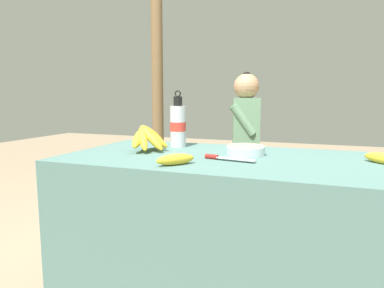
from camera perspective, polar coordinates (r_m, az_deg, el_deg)
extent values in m
cube|color=#4C706B|center=(1.59, 6.66, -14.99)|extent=(1.47, 0.73, 0.72)
sphere|color=#4C381E|center=(1.65, -8.48, 1.23)|extent=(0.06, 0.06, 0.06)
ellipsoid|color=gold|center=(1.60, -8.99, 0.85)|extent=(0.07, 0.15, 0.10)
ellipsoid|color=gold|center=(1.60, -8.17, 0.84)|extent=(0.12, 0.13, 0.12)
ellipsoid|color=gold|center=(1.61, -6.84, 1.00)|extent=(0.17, 0.08, 0.13)
ellipsoid|color=gold|center=(1.64, -6.44, 1.04)|extent=(0.16, 0.08, 0.12)
ellipsoid|color=gold|center=(1.67, -6.55, 1.36)|extent=(0.14, 0.14, 0.14)
ellipsoid|color=gold|center=(1.70, -6.92, 1.34)|extent=(0.09, 0.18, 0.12)
cylinder|color=silver|center=(1.55, 8.92, -1.13)|extent=(0.17, 0.17, 0.03)
torus|color=silver|center=(1.55, 8.94, -0.49)|extent=(0.17, 0.17, 0.02)
cylinder|color=#D1B77A|center=(1.55, 8.94, -0.35)|extent=(0.13, 0.13, 0.01)
cylinder|color=silver|center=(1.76, -2.36, 2.93)|extent=(0.08, 0.08, 0.21)
cylinder|color=red|center=(1.76, -2.36, 2.93)|extent=(0.08, 0.08, 0.05)
cylinder|color=black|center=(1.76, -2.38, 7.14)|extent=(0.04, 0.04, 0.05)
torus|color=black|center=(1.76, -2.39, 8.38)|extent=(0.03, 0.01, 0.03)
ellipsoid|color=gold|center=(1.30, -2.78, -2.57)|extent=(0.13, 0.15, 0.04)
ellipsoid|color=gold|center=(1.51, 29.27, -2.10)|extent=(0.15, 0.14, 0.04)
cube|color=#BCBCC1|center=(1.38, 7.34, -2.49)|extent=(0.17, 0.05, 0.00)
cylinder|color=maroon|center=(1.43, 3.30, -2.11)|extent=(0.06, 0.03, 0.02)
cube|color=brown|center=(2.81, 12.55, -3.19)|extent=(1.41, 0.32, 0.04)
cube|color=brown|center=(2.90, 0.05, -7.33)|extent=(0.06, 0.06, 0.42)
cube|color=brown|center=(2.74, 24.83, -9.01)|extent=(0.06, 0.06, 0.42)
cube|color=brown|center=(3.12, 1.60, -6.24)|extent=(0.06, 0.06, 0.42)
cube|color=brown|center=(2.97, 24.50, -7.70)|extent=(0.06, 0.06, 0.42)
cylinder|color=#232328|center=(2.77, 3.47, -7.69)|extent=(0.09, 0.09, 0.46)
cylinder|color=#232328|center=(2.71, 6.04, -2.88)|extent=(0.31, 0.16, 0.09)
cylinder|color=#232328|center=(2.95, 3.63, -6.71)|extent=(0.09, 0.09, 0.46)
cylinder|color=#232328|center=(2.90, 6.04, -2.19)|extent=(0.31, 0.16, 0.09)
cube|color=slate|center=(2.78, 8.91, 2.39)|extent=(0.28, 0.38, 0.51)
cylinder|color=slate|center=(2.61, 8.46, 3.93)|extent=(0.21, 0.11, 0.25)
cylinder|color=slate|center=(2.93, 8.20, 4.37)|extent=(0.21, 0.11, 0.25)
sphere|color=tan|center=(2.76, 9.06, 9.47)|extent=(0.20, 0.20, 0.20)
sphere|color=black|center=(2.77, 9.09, 11.02)|extent=(0.08, 0.08, 0.08)
sphere|color=#4C381E|center=(2.77, 20.55, -1.95)|extent=(0.05, 0.05, 0.05)
ellipsoid|color=olive|center=(2.73, 20.87, -2.27)|extent=(0.08, 0.14, 0.10)
ellipsoid|color=olive|center=(2.73, 21.32, -2.19)|extent=(0.13, 0.15, 0.12)
ellipsoid|color=olive|center=(2.75, 21.51, -2.25)|extent=(0.15, 0.10, 0.08)
ellipsoid|color=olive|center=(2.78, 21.60, -2.07)|extent=(0.14, 0.04, 0.11)
ellipsoid|color=olive|center=(2.80, 21.58, -2.04)|extent=(0.15, 0.10, 0.09)
ellipsoid|color=olive|center=(2.82, 21.15, -1.97)|extent=(0.11, 0.13, 0.10)
ellipsoid|color=olive|center=(2.82, 20.75, -1.89)|extent=(0.07, 0.14, 0.11)
cylinder|color=brown|center=(3.29, -5.84, 14.36)|extent=(0.11, 0.11, 2.69)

